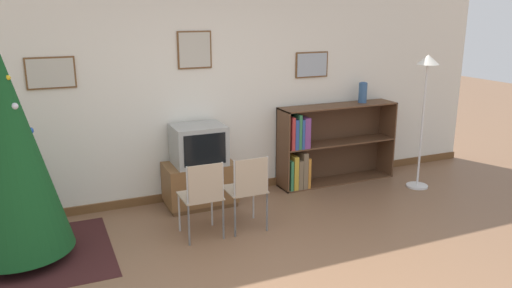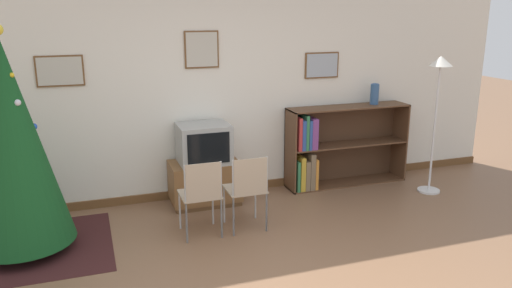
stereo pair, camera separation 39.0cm
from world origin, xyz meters
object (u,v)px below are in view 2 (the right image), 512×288
object	(u,v)px
christmas_tree	(12,144)
television	(204,143)
tv_console	(205,183)
folding_chair_left	(202,193)
folding_chair_right	(247,188)
bookshelf	(327,148)
vase	(375,94)
standing_lamp	(438,89)

from	to	relation	value
christmas_tree	television	size ratio (longest dim) A/B	3.60
television	tv_console	bearing A→B (deg)	90.00
christmas_tree	folding_chair_left	distance (m)	1.82
tv_console	christmas_tree	bearing A→B (deg)	-161.82
christmas_tree	folding_chair_right	size ratio (longest dim) A/B	2.61
christmas_tree	folding_chair_left	xyz separation A→B (m)	(1.69, -0.26, -0.60)
christmas_tree	tv_console	xyz separation A→B (m)	(1.94, 0.64, -0.81)
television	bookshelf	bearing A→B (deg)	3.15
bookshelf	tv_console	bearing A→B (deg)	-176.94
folding_chair_right	bookshelf	bearing A→B (deg)	34.61
tv_console	folding_chair_left	bearing A→B (deg)	-105.22
christmas_tree	folding_chair_right	distance (m)	2.28
television	folding_chair_right	world-z (taller)	television
folding_chair_left	folding_chair_right	size ratio (longest dim) A/B	1.00
folding_chair_right	vase	world-z (taller)	vase
christmas_tree	standing_lamp	distance (m)	4.76
tv_console	folding_chair_left	distance (m)	0.95
folding_chair_right	bookshelf	size ratio (longest dim) A/B	0.50
christmas_tree	folding_chair_left	size ratio (longest dim) A/B	2.61
television	folding_chair_left	size ratio (longest dim) A/B	0.73
folding_chair_left	bookshelf	world-z (taller)	bookshelf
tv_console	standing_lamp	xyz separation A→B (m)	(2.81, -0.55, 1.07)
tv_console	television	xyz separation A→B (m)	(0.00, -0.00, 0.49)
folding_chair_right	tv_console	bearing A→B (deg)	105.22
tv_console	folding_chair_right	distance (m)	0.95
television	folding_chair_right	size ratio (longest dim) A/B	0.73
folding_chair_left	bookshelf	xyz separation A→B (m)	(1.91, 0.98, 0.04)
christmas_tree	standing_lamp	bearing A→B (deg)	0.99
christmas_tree	tv_console	bearing A→B (deg)	18.18
tv_console	bookshelf	size ratio (longest dim) A/B	0.50
television	bookshelf	distance (m)	1.69
folding_chair_right	bookshelf	world-z (taller)	bookshelf
bookshelf	television	bearing A→B (deg)	-176.85
christmas_tree	television	world-z (taller)	christmas_tree
bookshelf	standing_lamp	bearing A→B (deg)	-29.38
vase	bookshelf	bearing A→B (deg)	-179.11
folding_chair_right	vase	distance (m)	2.43
bookshelf	standing_lamp	distance (m)	1.54
tv_console	folding_chair_left	size ratio (longest dim) A/B	1.00
bookshelf	standing_lamp	xyz separation A→B (m)	(1.14, -0.64, 0.81)
christmas_tree	standing_lamp	world-z (taller)	christmas_tree
bookshelf	vase	size ratio (longest dim) A/B	5.99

